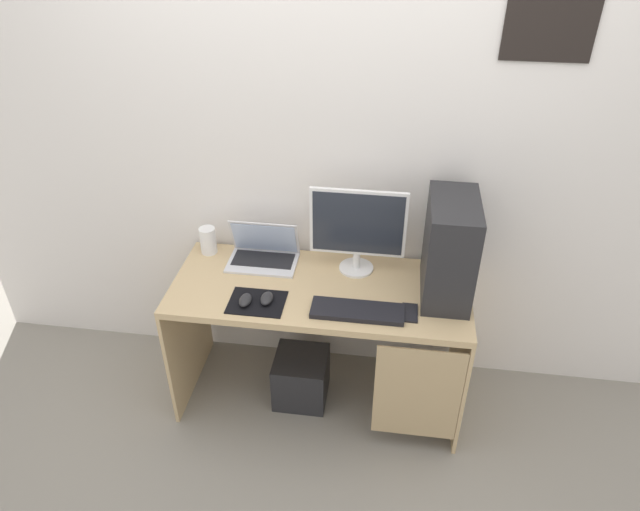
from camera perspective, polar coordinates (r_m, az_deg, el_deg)
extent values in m
plane|color=gray|center=(3.27, 0.00, -13.39)|extent=(8.00, 8.00, 0.00)
cube|color=silver|center=(2.79, 1.00, 10.58)|extent=(4.00, 0.04, 2.60)
cube|color=black|center=(2.64, 21.71, 20.09)|extent=(0.36, 0.01, 0.26)
cube|color=tan|center=(2.79, 0.00, -3.37)|extent=(1.43, 0.61, 0.03)
cube|color=tan|center=(3.18, -12.84, -7.48)|extent=(0.02, 0.61, 0.70)
cube|color=tan|center=(3.03, 13.54, -9.92)|extent=(0.02, 0.61, 0.70)
cube|color=tan|center=(2.78, 9.56, -13.36)|extent=(0.40, 0.01, 0.56)
cube|color=#232326|center=(2.67, 12.65, 0.62)|extent=(0.22, 0.40, 0.48)
cylinder|color=white|center=(2.90, 3.58, -1.22)|extent=(0.17, 0.17, 0.01)
cylinder|color=white|center=(2.87, 3.62, -0.41)|extent=(0.04, 0.04, 0.09)
cube|color=white|center=(2.75, 3.76, 3.22)|extent=(0.46, 0.02, 0.35)
cube|color=#232833|center=(2.74, 3.74, 3.12)|extent=(0.43, 0.00, 0.32)
cube|color=silver|center=(2.95, -5.68, -0.69)|extent=(0.35, 0.22, 0.01)
cube|color=black|center=(2.96, -5.61, -0.38)|extent=(0.31, 0.14, 0.00)
cube|color=silver|center=(2.95, -5.48, 1.83)|extent=(0.35, 0.08, 0.21)
cube|color=#ADC1E5|center=(2.95, -5.51, 1.73)|extent=(0.32, 0.07, 0.18)
cylinder|color=white|center=(3.04, -10.97, 1.47)|extent=(0.08, 0.08, 0.14)
cube|color=black|center=(2.62, 3.70, -5.48)|extent=(0.42, 0.14, 0.02)
cube|color=black|center=(2.70, -6.24, -4.60)|extent=(0.26, 0.20, 0.00)
ellipsoid|color=#232326|center=(2.68, -5.28, -4.24)|extent=(0.06, 0.10, 0.03)
ellipsoid|color=#232326|center=(2.68, -7.38, -4.37)|extent=(0.06, 0.10, 0.03)
cube|color=black|center=(2.65, 8.85, -5.60)|extent=(0.07, 0.13, 0.01)
cube|color=#232326|center=(3.16, -1.86, -11.89)|extent=(0.28, 0.28, 0.28)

